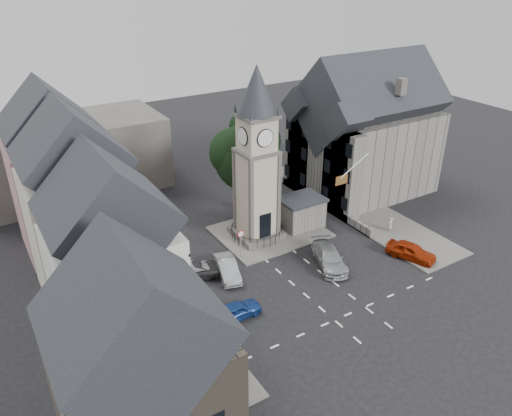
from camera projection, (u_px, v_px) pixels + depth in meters
ground at (306, 277)px, 41.76m from camera, size 120.00×120.00×0.00m
pavement_west at (138, 287)px, 40.48m from camera, size 6.00×30.00×0.14m
pavement_east at (352, 206)px, 53.38m from camera, size 6.00×26.00×0.14m
central_island at (270, 232)px, 48.50m from camera, size 10.00×8.00×0.16m
road_markings at (350, 313)px, 37.58m from camera, size 20.00×8.00×0.01m
clock_tower at (257, 157)px, 44.14m from camera, size 4.86×4.86×16.25m
stone_shelter at (301, 212)px, 48.98m from camera, size 4.30×3.30×3.08m
town_tree at (248, 149)px, 49.39m from camera, size 7.20×7.20×10.80m
warning_sign_post at (241, 239)px, 43.48m from camera, size 0.70×0.19×2.85m
terrace_pink at (59, 179)px, 43.73m from camera, size 8.10×7.60×12.80m
terrace_cream at (82, 215)px, 37.65m from camera, size 8.10×7.60×12.80m
terrace_tudor at (115, 271)px, 31.75m from camera, size 8.10×7.60×12.00m
building_sw_stone at (143, 382)px, 24.59m from camera, size 8.60×7.60×10.40m
backdrop_west at (72, 156)px, 55.65m from camera, size 20.00×10.00×8.00m
east_building at (364, 138)px, 54.51m from camera, size 14.40×11.40×12.60m
east_boundary_wall at (320, 202)px, 53.42m from camera, size 0.40×16.00×0.90m
flagpole at (355, 166)px, 45.33m from camera, size 3.68×0.10×2.74m
car_west_blue at (237, 310)px, 36.89m from camera, size 3.91×1.70×1.31m
car_west_silver at (189, 271)px, 41.43m from camera, size 4.28×1.98×1.36m
car_west_grey at (200, 269)px, 41.71m from camera, size 4.98×3.48×1.26m
car_island_silver at (227, 268)px, 41.70m from camera, size 2.55×4.58×1.43m
car_island_east at (329, 258)px, 43.07m from camera, size 3.91×5.74×1.54m
car_east_red at (411, 251)px, 44.06m from camera, size 3.24×4.71×1.49m
pedestrian at (390, 225)px, 48.26m from camera, size 0.66×0.56×1.55m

